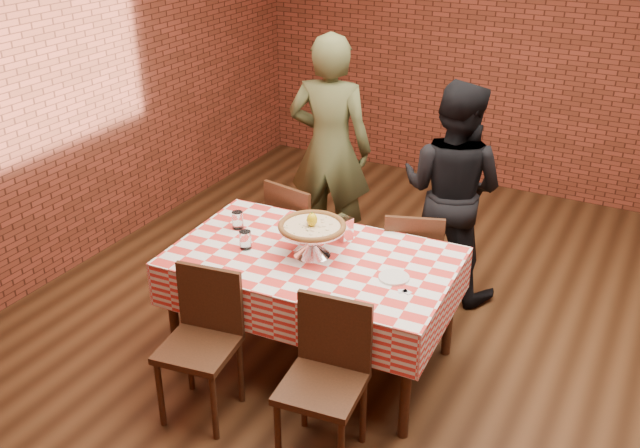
# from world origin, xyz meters

# --- Properties ---
(ground) EXTENTS (6.00, 6.00, 0.00)m
(ground) POSITION_xyz_m (0.00, 0.00, 0.00)
(ground) COLOR black
(ground) RESTS_ON ground
(back_wall) EXTENTS (5.50, 0.00, 5.50)m
(back_wall) POSITION_xyz_m (0.00, 3.00, 1.45)
(back_wall) COLOR maroon
(back_wall) RESTS_ON ground
(table) EXTENTS (1.71, 1.08, 0.75)m
(table) POSITION_xyz_m (-0.51, -0.33, 0.38)
(table) COLOR #412312
(table) RESTS_ON ground
(tablecloth) EXTENTS (1.75, 1.12, 0.29)m
(tablecloth) POSITION_xyz_m (-0.51, -0.33, 0.62)
(tablecloth) COLOR red
(tablecloth) RESTS_ON table
(pizza_stand) EXTENTS (0.47, 0.47, 0.18)m
(pizza_stand) POSITION_xyz_m (-0.52, -0.32, 0.85)
(pizza_stand) COLOR silver
(pizza_stand) RESTS_ON tablecloth
(pizza) EXTENTS (0.47, 0.47, 0.03)m
(pizza) POSITION_xyz_m (-0.52, -0.32, 0.94)
(pizza) COLOR beige
(pizza) RESTS_ON pizza_stand
(lemon) EXTENTS (0.07, 0.07, 0.08)m
(lemon) POSITION_xyz_m (-0.52, -0.32, 0.99)
(lemon) COLOR yellow
(lemon) RESTS_ON pizza
(water_glass_left) EXTENTS (0.08, 0.08, 0.11)m
(water_glass_left) POSITION_xyz_m (-0.92, -0.44, 0.81)
(water_glass_left) COLOR white
(water_glass_left) RESTS_ON tablecloth
(water_glass_right) EXTENTS (0.08, 0.08, 0.11)m
(water_glass_right) POSITION_xyz_m (-1.11, -0.24, 0.81)
(water_glass_right) COLOR white
(water_glass_right) RESTS_ON tablecloth
(side_plate) EXTENTS (0.18, 0.18, 0.01)m
(side_plate) POSITION_xyz_m (0.02, -0.35, 0.76)
(side_plate) COLOR white
(side_plate) RESTS_ON tablecloth
(sweetener_packet_a) EXTENTS (0.06, 0.06, 0.00)m
(sweetener_packet_a) POSITION_xyz_m (0.12, -0.46, 0.76)
(sweetener_packet_a) COLOR white
(sweetener_packet_a) RESTS_ON tablecloth
(sweetener_packet_b) EXTENTS (0.06, 0.05, 0.00)m
(sweetener_packet_b) POSITION_xyz_m (0.14, -0.46, 0.76)
(sweetener_packet_b) COLOR white
(sweetener_packet_b) RESTS_ON tablecloth
(condiment_caddy) EXTENTS (0.13, 0.11, 0.15)m
(condiment_caddy) POSITION_xyz_m (-0.45, -0.06, 0.83)
(condiment_caddy) COLOR silver
(condiment_caddy) RESTS_ON tablecloth
(chair_near_left) EXTENTS (0.45, 0.45, 0.87)m
(chair_near_left) POSITION_xyz_m (-0.83, -1.08, 0.44)
(chair_near_left) COLOR #412312
(chair_near_left) RESTS_ON ground
(chair_near_right) EXTENTS (0.45, 0.45, 0.88)m
(chair_near_right) POSITION_xyz_m (-0.07, -1.05, 0.44)
(chair_near_right) COLOR #412312
(chair_near_right) RESTS_ON ground
(chair_far_left) EXTENTS (0.47, 0.47, 0.88)m
(chair_far_left) POSITION_xyz_m (-0.99, 0.41, 0.44)
(chair_far_left) COLOR #412312
(chair_far_left) RESTS_ON ground
(chair_far_right) EXTENTS (0.49, 0.49, 0.86)m
(chair_far_right) POSITION_xyz_m (-0.14, 0.40, 0.43)
(chair_far_right) COLOR #412312
(chair_far_right) RESTS_ON ground
(diner_olive) EXTENTS (0.73, 0.56, 1.79)m
(diner_olive) POSITION_xyz_m (-1.09, 1.01, 0.90)
(diner_olive) COLOR #494E2C
(diner_olive) RESTS_ON ground
(diner_black) EXTENTS (0.83, 0.68, 1.59)m
(diner_black) POSITION_xyz_m (-0.06, 0.90, 0.80)
(diner_black) COLOR black
(diner_black) RESTS_ON ground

